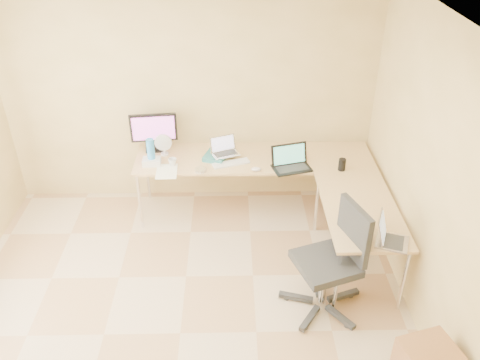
{
  "coord_description": "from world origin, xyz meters",
  "views": [
    {
      "loc": [
        0.47,
        -3.0,
        3.48
      ],
      "look_at": [
        0.55,
        1.1,
        0.9
      ],
      "focal_mm": 37.26,
      "sensor_mm": 36.0,
      "label": 1
    }
  ],
  "objects_px": {
    "desk_return": "(356,238)",
    "water_bottle": "(151,152)",
    "monitor": "(154,132)",
    "laptop_black": "(292,159)",
    "laptop_center": "(225,147)",
    "office_chair": "(325,265)",
    "keyboard": "(231,163)",
    "laptop_return": "(394,233)",
    "desk_main": "(254,184)",
    "mug": "(173,162)",
    "desk_fan": "(164,145)"
  },
  "relations": [
    {
      "from": "desk_main",
      "to": "laptop_black",
      "type": "xyz_separation_m",
      "value": [
        0.39,
        -0.27,
        0.49
      ]
    },
    {
      "from": "monitor",
      "to": "office_chair",
      "type": "xyz_separation_m",
      "value": [
        1.69,
        -1.74,
        -0.45
      ]
    },
    {
      "from": "desk_return",
      "to": "water_bottle",
      "type": "height_order",
      "value": "water_bottle"
    },
    {
      "from": "monitor",
      "to": "laptop_black",
      "type": "relative_size",
      "value": 1.31
    },
    {
      "from": "laptop_black",
      "to": "office_chair",
      "type": "relative_size",
      "value": 0.37
    },
    {
      "from": "desk_main",
      "to": "mug",
      "type": "xyz_separation_m",
      "value": [
        -0.9,
        -0.17,
        0.41
      ]
    },
    {
      "from": "mug",
      "to": "laptop_center",
      "type": "bearing_deg",
      "value": 14.96
    },
    {
      "from": "laptop_black",
      "to": "office_chair",
      "type": "distance_m",
      "value": 1.34
    },
    {
      "from": "desk_main",
      "to": "desk_return",
      "type": "relative_size",
      "value": 2.04
    },
    {
      "from": "desk_return",
      "to": "laptop_black",
      "type": "distance_m",
      "value": 1.06
    },
    {
      "from": "laptop_return",
      "to": "office_chair",
      "type": "distance_m",
      "value": 0.65
    },
    {
      "from": "keyboard",
      "to": "desk_fan",
      "type": "bearing_deg",
      "value": 144.54
    },
    {
      "from": "desk_main",
      "to": "monitor",
      "type": "relative_size",
      "value": 5.07
    },
    {
      "from": "mug",
      "to": "laptop_return",
      "type": "relative_size",
      "value": 0.29
    },
    {
      "from": "laptop_center",
      "to": "office_chair",
      "type": "distance_m",
      "value": 1.81
    },
    {
      "from": "desk_main",
      "to": "laptop_black",
      "type": "relative_size",
      "value": 6.63
    },
    {
      "from": "monitor",
      "to": "water_bottle",
      "type": "bearing_deg",
      "value": -95.86
    },
    {
      "from": "desk_main",
      "to": "laptop_return",
      "type": "bearing_deg",
      "value": -53.64
    },
    {
      "from": "keyboard",
      "to": "water_bottle",
      "type": "distance_m",
      "value": 0.88
    },
    {
      "from": "keyboard",
      "to": "water_bottle",
      "type": "xyz_separation_m",
      "value": [
        -0.87,
        0.03,
        0.14
      ]
    },
    {
      "from": "mug",
      "to": "office_chair",
      "type": "distance_m",
      "value": 2.02
    },
    {
      "from": "laptop_center",
      "to": "mug",
      "type": "relative_size",
      "value": 3.17
    },
    {
      "from": "monitor",
      "to": "desk_fan",
      "type": "relative_size",
      "value": 2.13
    },
    {
      "from": "desk_return",
      "to": "desk_fan",
      "type": "height_order",
      "value": "desk_fan"
    },
    {
      "from": "water_bottle",
      "to": "laptop_return",
      "type": "bearing_deg",
      "value": -31.93
    },
    {
      "from": "monitor",
      "to": "laptop_return",
      "type": "bearing_deg",
      "value": -43.38
    },
    {
      "from": "monitor",
      "to": "desk_fan",
      "type": "height_order",
      "value": "monitor"
    },
    {
      "from": "laptop_black",
      "to": "water_bottle",
      "type": "height_order",
      "value": "water_bottle"
    },
    {
      "from": "water_bottle",
      "to": "laptop_return",
      "type": "height_order",
      "value": "water_bottle"
    },
    {
      "from": "desk_return",
      "to": "keyboard",
      "type": "distance_m",
      "value": 1.55
    },
    {
      "from": "desk_fan",
      "to": "laptop_center",
      "type": "bearing_deg",
      "value": -6.66
    },
    {
      "from": "laptop_center",
      "to": "monitor",
      "type": "bearing_deg",
      "value": 142.84
    },
    {
      "from": "laptop_black",
      "to": "water_bottle",
      "type": "relative_size",
      "value": 1.33
    },
    {
      "from": "mug",
      "to": "monitor",
      "type": "bearing_deg",
      "value": 121.9
    },
    {
      "from": "desk_return",
      "to": "laptop_return",
      "type": "xyz_separation_m",
      "value": [
        0.15,
        -0.53,
        0.47
      ]
    },
    {
      "from": "desk_fan",
      "to": "laptop_return",
      "type": "bearing_deg",
      "value": -35.73
    },
    {
      "from": "water_bottle",
      "to": "desk_main",
      "type": "bearing_deg",
      "value": 6.35
    },
    {
      "from": "water_bottle",
      "to": "desk_fan",
      "type": "distance_m",
      "value": 0.23
    },
    {
      "from": "mug",
      "to": "office_chair",
      "type": "xyz_separation_m",
      "value": [
        1.46,
        -1.37,
        -0.27
      ]
    },
    {
      "from": "desk_fan",
      "to": "mug",
      "type": "bearing_deg",
      "value": -64.02
    },
    {
      "from": "laptop_return",
      "to": "desk_main",
      "type": "bearing_deg",
      "value": 57.47
    },
    {
      "from": "desk_return",
      "to": "laptop_return",
      "type": "relative_size",
      "value": 4.08
    },
    {
      "from": "laptop_center",
      "to": "laptop_return",
      "type": "relative_size",
      "value": 0.92
    },
    {
      "from": "desk_main",
      "to": "water_bottle",
      "type": "distance_m",
      "value": 1.24
    },
    {
      "from": "laptop_return",
      "to": "desk_fan",
      "type": "bearing_deg",
      "value": 74.17
    },
    {
      "from": "desk_main",
      "to": "monitor",
      "type": "height_order",
      "value": "monitor"
    },
    {
      "from": "desk_return",
      "to": "laptop_return",
      "type": "bearing_deg",
      "value": -74.15
    },
    {
      "from": "monitor",
      "to": "water_bottle",
      "type": "distance_m",
      "value": 0.33
    },
    {
      "from": "laptop_center",
      "to": "laptop_black",
      "type": "height_order",
      "value": "laptop_black"
    },
    {
      "from": "desk_return",
      "to": "monitor",
      "type": "relative_size",
      "value": 2.49
    }
  ]
}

